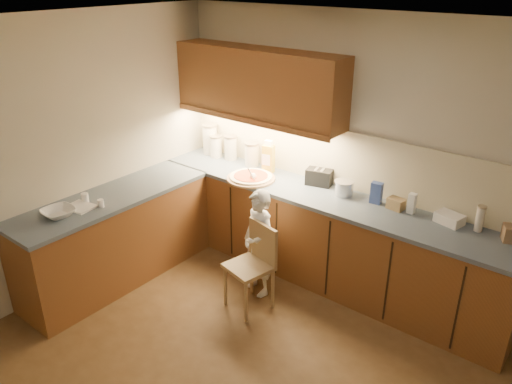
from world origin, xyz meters
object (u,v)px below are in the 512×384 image
Objects in this scene: pizza_on_board at (251,177)px; wooden_chair at (254,261)px; child at (259,243)px; toaster at (319,177)px; oil_jug at (268,158)px.

pizza_on_board reaches higher than wooden_chair.
child is (0.46, -0.46, -0.40)m from pizza_on_board.
child is 1.31× the size of wooden_chair.
toaster is (0.62, 0.32, 0.06)m from pizza_on_board.
pizza_on_board reaches higher than toaster.
oil_jug is at bearing 138.81° from child.
oil_jug reaches higher than toaster.
child is at bearing -115.90° from toaster.
pizza_on_board is 0.61× the size of wooden_chair.
toaster reaches higher than child.
pizza_on_board is at bearing -93.00° from oil_jug.
wooden_chair is 1.23m from oil_jug.
oil_jug is 1.25× the size of toaster.
wooden_chair is at bearing -44.89° from child.
pizza_on_board is 0.77m from child.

